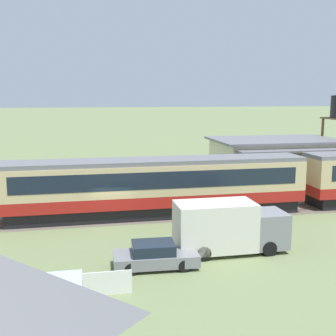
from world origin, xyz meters
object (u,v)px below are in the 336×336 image
at_px(station_building, 275,161).
at_px(parked_car_grey, 155,256).
at_px(passenger_train, 161,184).
at_px(delivery_truck_grey, 228,227).

distance_m(station_building, parked_car_grey, 23.23).
height_order(passenger_train, delivery_truck_grey, passenger_train).
height_order(parked_car_grey, delivery_truck_grey, delivery_truck_grey).
bearing_deg(parked_car_grey, station_building, 52.91).
height_order(passenger_train, parked_car_grey, passenger_train).
distance_m(passenger_train, station_building, 15.59).
relative_size(passenger_train, delivery_truck_grey, 10.88).
bearing_deg(parked_car_grey, passenger_train, 80.43).
height_order(passenger_train, station_building, station_building).
bearing_deg(passenger_train, parked_car_grey, -102.05).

